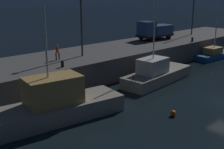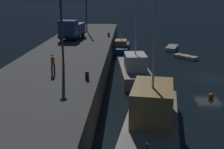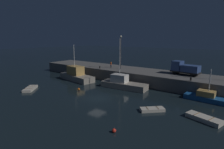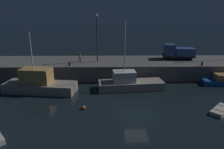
{
  "view_description": "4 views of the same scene",
  "coord_description": "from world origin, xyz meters",
  "px_view_note": "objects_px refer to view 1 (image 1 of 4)",
  "views": [
    {
      "loc": [
        -23.11,
        -10.32,
        9.16
      ],
      "look_at": [
        -3.77,
        10.69,
        0.95
      ],
      "focal_mm": 46.53,
      "sensor_mm": 36.0,
      "label": 1
    },
    {
      "loc": [
        -29.06,
        8.69,
        8.63
      ],
      "look_at": [
        -4.33,
        9.94,
        1.54
      ],
      "focal_mm": 46.35,
      "sensor_mm": 36.0,
      "label": 2
    },
    {
      "loc": [
        18.59,
        -20.78,
        9.64
      ],
      "look_at": [
        -5.82,
        11.99,
        1.36
      ],
      "focal_mm": 28.64,
      "sensor_mm": 36.0,
      "label": 3
    },
    {
      "loc": [
        -3.01,
        -19.57,
        10.65
      ],
      "look_at": [
        -2.46,
        12.54,
        0.74
      ],
      "focal_mm": 32.81,
      "sensor_mm": 36.0,
      "label": 4
    }
  ],
  "objects_px": {
    "lamp_post_west": "(81,12)",
    "bollard_central": "(62,64)",
    "mooring_buoy_near": "(173,113)",
    "dockworker": "(57,51)",
    "fishing_boat_blue": "(214,54)",
    "fishing_boat_white": "(57,104)",
    "fishing_trawler_red": "(157,74)",
    "lamp_post_east": "(194,1)",
    "bollard_west": "(192,39)",
    "utility_truck": "(154,30)"
  },
  "relations": [
    {
      "from": "fishing_boat_blue",
      "to": "mooring_buoy_near",
      "type": "height_order",
      "value": "fishing_boat_blue"
    },
    {
      "from": "fishing_trawler_red",
      "to": "lamp_post_west",
      "type": "xyz_separation_m",
      "value": [
        -4.81,
        6.29,
        6.15
      ]
    },
    {
      "from": "fishing_boat_blue",
      "to": "bollard_west",
      "type": "relative_size",
      "value": 12.7
    },
    {
      "from": "lamp_post_west",
      "to": "lamp_post_east",
      "type": "bearing_deg",
      "value": 2.47
    },
    {
      "from": "mooring_buoy_near",
      "to": "bollard_central",
      "type": "bearing_deg",
      "value": 108.11
    },
    {
      "from": "mooring_buoy_near",
      "to": "fishing_boat_white",
      "type": "bearing_deg",
      "value": 140.56
    },
    {
      "from": "lamp_post_east",
      "to": "utility_truck",
      "type": "height_order",
      "value": "lamp_post_east"
    },
    {
      "from": "fishing_boat_white",
      "to": "utility_truck",
      "type": "relative_size",
      "value": 1.75
    },
    {
      "from": "fishing_boat_white",
      "to": "bollard_west",
      "type": "bearing_deg",
      "value": 9.73
    },
    {
      "from": "mooring_buoy_near",
      "to": "utility_truck",
      "type": "height_order",
      "value": "utility_truck"
    },
    {
      "from": "fishing_boat_blue",
      "to": "bollard_central",
      "type": "bearing_deg",
      "value": 175.28
    },
    {
      "from": "bollard_west",
      "to": "mooring_buoy_near",
      "type": "bearing_deg",
      "value": -151.04
    },
    {
      "from": "fishing_boat_white",
      "to": "fishing_boat_blue",
      "type": "bearing_deg",
      "value": 5.15
    },
    {
      "from": "mooring_buoy_near",
      "to": "lamp_post_west",
      "type": "bearing_deg",
      "value": 85.57
    },
    {
      "from": "fishing_boat_white",
      "to": "bollard_west",
      "type": "relative_size",
      "value": 17.29
    },
    {
      "from": "fishing_boat_blue",
      "to": "fishing_boat_white",
      "type": "height_order",
      "value": "fishing_boat_white"
    },
    {
      "from": "mooring_buoy_near",
      "to": "utility_truck",
      "type": "distance_m",
      "value": 21.23
    },
    {
      "from": "fishing_boat_blue",
      "to": "bollard_west",
      "type": "bearing_deg",
      "value": 152.45
    },
    {
      "from": "fishing_boat_white",
      "to": "bollard_central",
      "type": "xyz_separation_m",
      "value": [
        3.46,
        4.45,
        1.63
      ]
    },
    {
      "from": "fishing_trawler_red",
      "to": "lamp_post_east",
      "type": "distance_m",
      "value": 20.24
    },
    {
      "from": "mooring_buoy_near",
      "to": "bollard_central",
      "type": "relative_size",
      "value": 0.77
    },
    {
      "from": "utility_truck",
      "to": "bollard_west",
      "type": "height_order",
      "value": "utility_truck"
    },
    {
      "from": "utility_truck",
      "to": "bollard_central",
      "type": "distance_m",
      "value": 18.95
    },
    {
      "from": "mooring_buoy_near",
      "to": "bollard_central",
      "type": "distance_m",
      "value": 10.82
    },
    {
      "from": "fishing_boat_white",
      "to": "lamp_post_west",
      "type": "height_order",
      "value": "lamp_post_west"
    },
    {
      "from": "lamp_post_east",
      "to": "fishing_boat_blue",
      "type": "bearing_deg",
      "value": -115.97
    },
    {
      "from": "dockworker",
      "to": "bollard_west",
      "type": "xyz_separation_m",
      "value": [
        19.49,
        -3.09,
        -0.59
      ]
    },
    {
      "from": "fishing_trawler_red",
      "to": "mooring_buoy_near",
      "type": "relative_size",
      "value": 21.02
    },
    {
      "from": "mooring_buoy_near",
      "to": "bollard_west",
      "type": "height_order",
      "value": "bollard_west"
    },
    {
      "from": "dockworker",
      "to": "bollard_central",
      "type": "xyz_separation_m",
      "value": [
        -1.26,
        -2.79,
        -0.59
      ]
    },
    {
      "from": "bollard_central",
      "to": "bollard_west",
      "type": "bearing_deg",
      "value": -0.83
    },
    {
      "from": "lamp_post_west",
      "to": "fishing_trawler_red",
      "type": "bearing_deg",
      "value": -52.63
    },
    {
      "from": "fishing_trawler_red",
      "to": "bollard_central",
      "type": "height_order",
      "value": "fishing_trawler_red"
    },
    {
      "from": "lamp_post_east",
      "to": "bollard_central",
      "type": "relative_size",
      "value": 14.87
    },
    {
      "from": "fishing_boat_white",
      "to": "lamp_post_west",
      "type": "xyz_separation_m",
      "value": [
        7.7,
        7.1,
        5.88
      ]
    },
    {
      "from": "lamp_post_west",
      "to": "utility_truck",
      "type": "xyz_separation_m",
      "value": [
        14.15,
        1.82,
        -3.24
      ]
    },
    {
      "from": "fishing_trawler_red",
      "to": "utility_truck",
      "type": "relative_size",
      "value": 1.68
    },
    {
      "from": "mooring_buoy_near",
      "to": "bollard_central",
      "type": "height_order",
      "value": "bollard_central"
    },
    {
      "from": "lamp_post_west",
      "to": "bollard_central",
      "type": "relative_size",
      "value": 12.96
    },
    {
      "from": "fishing_trawler_red",
      "to": "lamp_post_east",
      "type": "relative_size",
      "value": 1.09
    },
    {
      "from": "lamp_post_west",
      "to": "bollard_west",
      "type": "distance_m",
      "value": 17.3
    },
    {
      "from": "fishing_trawler_red",
      "to": "utility_truck",
      "type": "xyz_separation_m",
      "value": [
        9.34,
        8.12,
        2.91
      ]
    },
    {
      "from": "utility_truck",
      "to": "fishing_trawler_red",
      "type": "bearing_deg",
      "value": -139.0
    },
    {
      "from": "fishing_boat_white",
      "to": "lamp_post_east",
      "type": "distance_m",
      "value": 31.88
    },
    {
      "from": "utility_truck",
      "to": "dockworker",
      "type": "height_order",
      "value": "utility_truck"
    },
    {
      "from": "fishing_boat_white",
      "to": "bollard_west",
      "type": "xyz_separation_m",
      "value": [
        24.21,
        4.15,
        1.63
      ]
    },
    {
      "from": "fishing_boat_white",
      "to": "lamp_post_east",
      "type": "bearing_deg",
      "value": 14.98
    },
    {
      "from": "utility_truck",
      "to": "dockworker",
      "type": "distance_m",
      "value": 17.21
    },
    {
      "from": "mooring_buoy_near",
      "to": "dockworker",
      "type": "distance_m",
      "value": 13.31
    },
    {
      "from": "fishing_boat_white",
      "to": "lamp_post_east",
      "type": "xyz_separation_m",
      "value": [
        30.15,
        8.07,
        6.47
      ]
    }
  ]
}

